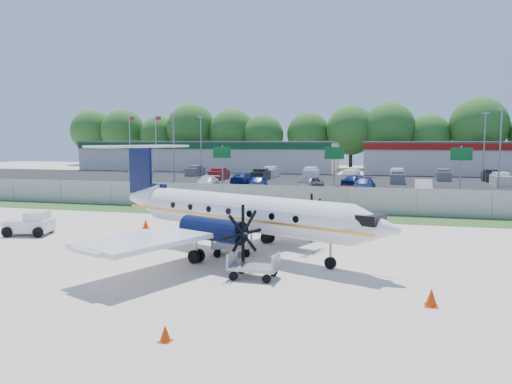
% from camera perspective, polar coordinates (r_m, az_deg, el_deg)
% --- Properties ---
extents(ground, '(170.00, 170.00, 0.00)m').
position_cam_1_polar(ground, '(25.66, -3.50, -6.47)').
color(ground, beige).
rests_on(ground, ground).
extents(grass_verge, '(170.00, 4.00, 0.02)m').
position_cam_1_polar(grass_verge, '(37.04, 2.41, -2.59)').
color(grass_verge, '#2D561E').
rests_on(grass_verge, ground).
extents(access_road, '(170.00, 8.00, 0.02)m').
position_cam_1_polar(access_road, '(43.84, 4.41, -1.26)').
color(access_road, black).
rests_on(access_road, ground).
extents(parking_lot, '(170.00, 32.00, 0.02)m').
position_cam_1_polar(parking_lot, '(64.48, 7.86, 1.03)').
color(parking_lot, black).
rests_on(parking_lot, ground).
extents(perimeter_fence, '(120.00, 0.06, 1.99)m').
position_cam_1_polar(perimeter_fence, '(38.85, 3.06, -0.71)').
color(perimeter_fence, gray).
rests_on(perimeter_fence, ground).
extents(building_west, '(46.40, 12.40, 5.24)m').
position_cam_1_polar(building_west, '(91.55, -5.44, 4.15)').
color(building_west, beige).
rests_on(building_west, ground).
extents(building_east, '(44.40, 12.40, 5.24)m').
position_cam_1_polar(building_east, '(87.65, 26.93, 3.45)').
color(building_east, beige).
rests_on(building_east, ground).
extents(sign_left, '(1.80, 0.26, 5.00)m').
position_cam_1_polar(sign_left, '(49.36, -3.89, 3.75)').
color(sign_left, gray).
rests_on(sign_left, ground).
extents(sign_mid, '(1.80, 0.26, 5.00)m').
position_cam_1_polar(sign_mid, '(46.96, 8.94, 3.58)').
color(sign_mid, gray).
rests_on(sign_mid, ground).
extents(sign_right, '(1.80, 0.26, 5.00)m').
position_cam_1_polar(sign_right, '(47.08, 22.39, 3.20)').
color(sign_right, gray).
rests_on(sign_right, ground).
extents(flagpole_west, '(1.06, 0.12, 10.00)m').
position_cam_1_polar(flagpole_west, '(90.16, -14.19, 5.88)').
color(flagpole_west, white).
rests_on(flagpole_west, ground).
extents(flagpole_east, '(1.06, 0.12, 10.00)m').
position_cam_1_polar(flagpole_east, '(87.84, -11.33, 5.95)').
color(flagpole_east, white).
rests_on(flagpole_east, ground).
extents(light_pole_nw, '(0.90, 0.35, 9.09)m').
position_cam_1_polar(light_pole_nw, '(67.80, -9.40, 5.66)').
color(light_pole_nw, gray).
rests_on(light_pole_nw, ground).
extents(light_pole_ne, '(0.90, 0.35, 9.09)m').
position_cam_1_polar(light_pole_ne, '(62.91, 26.15, 5.11)').
color(light_pole_ne, gray).
rests_on(light_pole_ne, ground).
extents(light_pole_sw, '(0.90, 0.35, 9.09)m').
position_cam_1_polar(light_pole_sw, '(77.01, -6.31, 5.74)').
color(light_pole_sw, gray).
rests_on(light_pole_sw, ground).
extents(light_pole_se, '(0.90, 0.35, 9.09)m').
position_cam_1_polar(light_pole_se, '(72.75, 24.64, 5.22)').
color(light_pole_se, gray).
rests_on(light_pole_se, ground).
extents(tree_line, '(112.00, 6.00, 14.00)m').
position_cam_1_polar(tree_line, '(98.23, 10.35, 2.67)').
color(tree_line, '#265D1B').
rests_on(tree_line, ground).
extents(aircraft, '(16.87, 16.39, 5.22)m').
position_cam_1_polar(aircraft, '(24.45, -2.25, -2.28)').
color(aircraft, white).
rests_on(aircraft, ground).
extents(pushback_tug, '(2.77, 2.27, 1.35)m').
position_cam_1_polar(pushback_tug, '(31.95, -24.33, -3.34)').
color(pushback_tug, white).
rests_on(pushback_tug, ground).
extents(baggage_cart_near, '(2.24, 1.72, 1.04)m').
position_cam_1_polar(baggage_cart_near, '(24.22, -2.78, -6.05)').
color(baggage_cart_near, gray).
rests_on(baggage_cart_near, ground).
extents(baggage_cart_far, '(1.97, 1.23, 1.02)m').
position_cam_1_polar(baggage_cart_far, '(20.18, -0.27, -8.53)').
color(baggage_cart_far, gray).
rests_on(baggage_cart_far, ground).
extents(cone_nose, '(0.44, 0.44, 0.62)m').
position_cam_1_polar(cone_nose, '(17.96, 19.40, -11.33)').
color(cone_nose, red).
rests_on(cone_nose, ground).
extents(cone_port_wing, '(0.34, 0.34, 0.48)m').
position_cam_1_polar(cone_port_wing, '(14.48, -10.34, -15.62)').
color(cone_port_wing, red).
rests_on(cone_port_wing, ground).
extents(cone_starboard_wing, '(0.42, 0.42, 0.59)m').
position_cam_1_polar(cone_starboard_wing, '(32.02, -12.49, -3.59)').
color(cone_starboard_wing, red).
rests_on(cone_starboard_wing, ground).
extents(road_car_west, '(5.26, 3.81, 1.33)m').
position_cam_1_polar(road_car_west, '(45.97, -11.41, -1.04)').
color(road_car_west, beige).
rests_on(road_car_west, ground).
extents(road_car_mid, '(6.18, 4.42, 1.56)m').
position_cam_1_polar(road_car_mid, '(44.52, 9.58, -1.23)').
color(road_car_mid, maroon).
rests_on(road_car_mid, ground).
extents(parked_car_a, '(2.57, 5.26, 1.47)m').
position_cam_1_polar(parked_car_a, '(55.75, -5.62, 0.27)').
color(parked_car_a, silver).
rests_on(parked_car_a, ground).
extents(parked_car_b, '(2.51, 4.91, 1.60)m').
position_cam_1_polar(parked_car_b, '(54.47, 0.19, 0.17)').
color(parked_car_b, navy).
rests_on(parked_car_b, ground).
extents(parked_car_c, '(3.22, 5.16, 1.64)m').
position_cam_1_polar(parked_car_c, '(53.84, 5.98, 0.06)').
color(parked_car_c, '#595B5E').
rests_on(parked_car_c, ground).
extents(parked_car_d, '(2.49, 5.45, 1.55)m').
position_cam_1_polar(parked_car_d, '(53.52, 12.17, -0.07)').
color(parked_car_d, navy).
rests_on(parked_car_d, ground).
extents(parked_car_e, '(1.81, 4.81, 1.57)m').
position_cam_1_polar(parked_car_e, '(52.59, 18.55, -0.36)').
color(parked_car_e, beige).
rests_on(parked_car_e, ground).
extents(parked_car_f, '(2.44, 5.25, 1.49)m').
position_cam_1_polar(parked_car_f, '(61.22, -1.45, 0.81)').
color(parked_car_f, navy).
rests_on(parked_car_f, ground).
extents(parked_car_g, '(3.64, 5.05, 1.60)m').
position_cam_1_polar(parked_car_g, '(58.43, 11.38, 0.44)').
color(parked_car_g, navy).
rests_on(parked_car_g, ground).
extents(far_parking_rows, '(56.00, 10.00, 1.60)m').
position_cam_1_polar(far_parking_rows, '(69.43, 8.38, 1.36)').
color(far_parking_rows, gray).
rests_on(far_parking_rows, ground).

